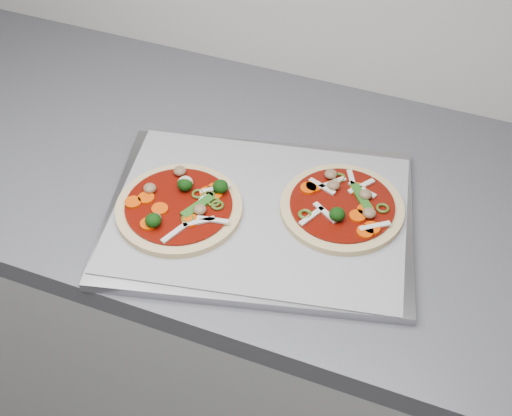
% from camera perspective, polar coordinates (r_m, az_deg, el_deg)
% --- Properties ---
extents(base_cabinet, '(3.60, 0.60, 0.86)m').
position_cam_1_polar(base_cabinet, '(1.49, 15.62, -15.20)').
color(base_cabinet, beige).
rests_on(base_cabinet, ground).
extents(baking_tray, '(0.53, 0.44, 0.02)m').
position_cam_1_polar(baking_tray, '(1.09, 0.28, -0.67)').
color(baking_tray, '#99999F').
rests_on(baking_tray, countertop).
extents(parchment, '(0.49, 0.40, 0.00)m').
position_cam_1_polar(parchment, '(1.08, 0.29, -0.36)').
color(parchment, '#98989D').
rests_on(parchment, baking_tray).
extents(pizza_left, '(0.21, 0.21, 0.03)m').
position_cam_1_polar(pizza_left, '(1.08, -6.10, 0.14)').
color(pizza_left, tan).
rests_on(pizza_left, parchment).
extents(pizza_right, '(0.26, 0.26, 0.03)m').
position_cam_1_polar(pizza_right, '(1.08, 6.93, 0.15)').
color(pizza_right, tan).
rests_on(pizza_right, parchment).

